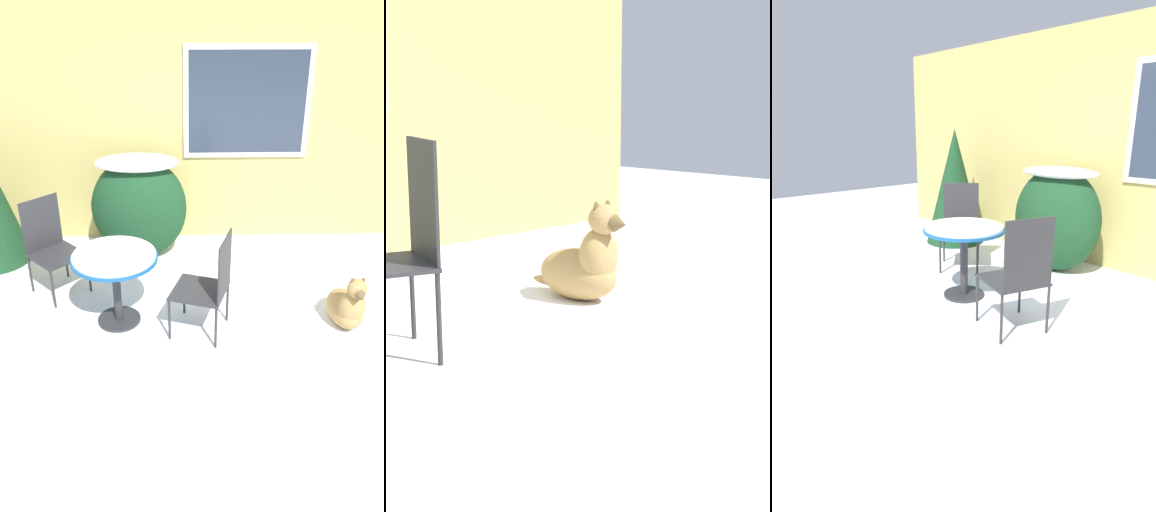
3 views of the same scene
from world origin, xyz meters
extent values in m
plane|color=white|center=(0.00, 0.00, 0.00)|extent=(16.00, 16.00, 0.00)
cube|color=#2D2D30|center=(0.27, 0.09, 0.72)|extent=(0.15, 0.41, 0.56)
cylinder|color=#2D2D30|center=(0.33, 0.30, 0.21)|extent=(0.02, 0.02, 0.42)
cylinder|color=#2D2D30|center=(0.19, -0.12, 0.21)|extent=(0.02, 0.02, 0.42)
ellipsoid|color=tan|center=(1.45, 0.25, 0.15)|extent=(0.33, 0.55, 0.30)
ellipsoid|color=tan|center=(1.46, 0.09, 0.28)|extent=(0.25, 0.22, 0.33)
sphere|color=tan|center=(1.46, 0.06, 0.50)|extent=(0.18, 0.18, 0.18)
cone|color=brown|center=(1.46, -0.07, 0.48)|extent=(0.10, 0.08, 0.10)
ellipsoid|color=brown|center=(1.41, 0.07, 0.56)|extent=(0.04, 0.03, 0.08)
ellipsoid|color=brown|center=(1.51, 0.07, 0.56)|extent=(0.04, 0.03, 0.08)
ellipsoid|color=tan|center=(1.45, 0.51, 0.07)|extent=(0.07, 0.25, 0.06)
camera|label=1|loc=(-0.10, -3.66, 2.87)|focal=35.00mm
camera|label=2|loc=(-1.76, -2.89, 1.20)|focal=55.00mm
camera|label=3|loc=(2.06, -2.22, 1.64)|focal=28.00mm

